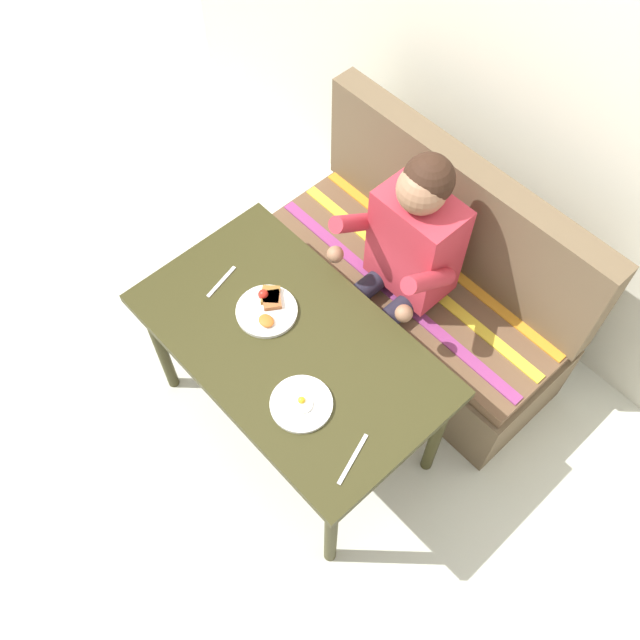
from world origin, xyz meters
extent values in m
plane|color=beige|center=(0.00, 0.00, 0.00)|extent=(8.00, 8.00, 0.00)
cube|color=beige|center=(0.00, 1.27, 1.30)|extent=(4.40, 0.10, 2.60)
cube|color=#343116|center=(0.00, 0.00, 0.71)|extent=(1.20, 0.70, 0.04)
cylinder|color=#343116|center=(-0.54, -0.29, 0.34)|extent=(0.05, 0.05, 0.69)
cylinder|color=#343116|center=(0.54, -0.29, 0.34)|extent=(0.05, 0.05, 0.69)
cylinder|color=#343116|center=(-0.54, 0.29, 0.34)|extent=(0.05, 0.05, 0.69)
cylinder|color=#343116|center=(0.54, 0.29, 0.34)|extent=(0.05, 0.05, 0.69)
cube|color=brown|center=(0.00, 0.72, 0.20)|extent=(1.44, 0.56, 0.40)
cube|color=brown|center=(0.00, 0.72, 0.43)|extent=(1.40, 0.52, 0.06)
cube|color=brown|center=(0.00, 0.94, 0.73)|extent=(1.44, 0.12, 0.54)
cube|color=#93387A|center=(0.00, 0.58, 0.46)|extent=(1.38, 0.05, 0.01)
cube|color=yellow|center=(0.00, 0.72, 0.46)|extent=(1.38, 0.05, 0.01)
cube|color=orange|center=(0.00, 0.86, 0.46)|extent=(1.38, 0.05, 0.01)
cube|color=#BD2F3E|center=(0.01, 0.66, 0.76)|extent=(0.34, 0.22, 0.48)
sphere|color=#9E7051|center=(0.01, 0.64, 1.09)|extent=(0.19, 0.19, 0.19)
sphere|color=#331E14|center=(0.01, 0.67, 1.12)|extent=(0.19, 0.19, 0.19)
cylinder|color=#BD2F3E|center=(-0.18, 0.52, 0.83)|extent=(0.07, 0.29, 0.23)
cylinder|color=#BD2F3E|center=(0.20, 0.52, 0.83)|extent=(0.07, 0.29, 0.23)
sphere|color=#9E7051|center=(-0.18, 0.40, 0.73)|extent=(0.07, 0.07, 0.07)
sphere|color=#9E7051|center=(0.20, 0.40, 0.73)|extent=(0.07, 0.07, 0.07)
cylinder|color=#232333|center=(-0.08, 0.49, 0.52)|extent=(0.09, 0.34, 0.09)
cylinder|color=#232333|center=(-0.08, 0.32, 0.26)|extent=(0.08, 0.08, 0.52)
cube|color=black|center=(-0.08, 0.26, 0.03)|extent=(0.09, 0.20, 0.05)
cylinder|color=#232333|center=(0.09, 0.49, 0.52)|extent=(0.09, 0.34, 0.09)
cylinder|color=#232333|center=(0.09, 0.32, 0.26)|extent=(0.08, 0.08, 0.52)
cube|color=black|center=(0.09, 0.26, 0.03)|extent=(0.09, 0.20, 0.05)
cylinder|color=white|center=(-0.16, 0.02, 0.74)|extent=(0.23, 0.23, 0.02)
cube|color=olive|center=(-0.19, 0.07, 0.76)|extent=(0.10, 0.10, 0.02)
cube|color=#9D582D|center=(-0.17, 0.06, 0.76)|extent=(0.10, 0.10, 0.02)
sphere|color=red|center=(-0.21, 0.05, 0.76)|extent=(0.04, 0.04, 0.04)
ellipsoid|color=#CC6623|center=(-0.12, -0.01, 0.76)|extent=(0.06, 0.05, 0.02)
cylinder|color=white|center=(0.22, -0.14, 0.74)|extent=(0.22, 0.22, 0.01)
ellipsoid|color=white|center=(0.22, -0.14, 0.75)|extent=(0.09, 0.08, 0.01)
sphere|color=yellow|center=(0.22, -0.14, 0.76)|extent=(0.03, 0.03, 0.03)
cube|color=silver|center=(-0.38, -0.02, 0.73)|extent=(0.05, 0.17, 0.00)
cube|color=silver|center=(0.49, -0.15, 0.73)|extent=(0.08, 0.19, 0.00)
camera|label=1|loc=(1.05, -0.81, 2.99)|focal=39.75mm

